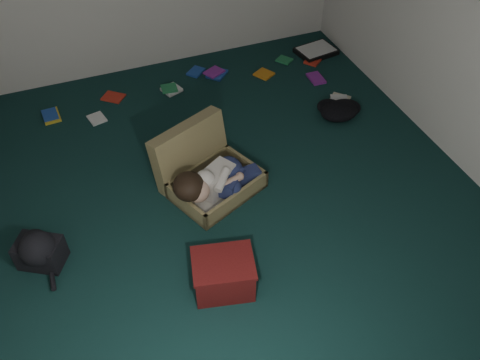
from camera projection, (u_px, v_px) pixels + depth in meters
floor at (233, 198)px, 4.22m from camera, size 4.50×4.50×0.00m
wall_right at (480, 10)px, 3.83m from camera, size 0.00×4.50×4.50m
suitcase at (205, 170)px, 4.24m from camera, size 0.92×0.91×0.52m
person at (215, 180)px, 4.09m from camera, size 0.78×0.42×0.32m
maroon_bin at (223, 274)px, 3.51m from camera, size 0.49×0.42×0.29m
backpack at (40, 252)px, 3.68m from camera, size 0.50×0.48×0.24m
clothing_pile at (351, 108)px, 4.98m from camera, size 0.53×0.45×0.16m
paper_tray at (316, 51)px, 5.83m from camera, size 0.47×0.38×0.06m
book_scatter at (227, 87)px, 5.36m from camera, size 3.05×1.38×0.02m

